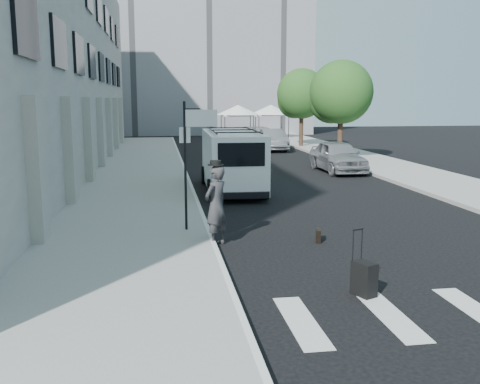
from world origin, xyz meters
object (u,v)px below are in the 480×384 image
object	(u,v)px
briefcase	(318,235)
parked_car_b	(273,140)
cargo_van	(232,160)
parked_car_c	(263,136)
businessman	(216,206)
parked_car_a	(338,156)
suitcase	(364,279)

from	to	relation	value
briefcase	parked_car_b	size ratio (longest dim) A/B	0.09
cargo_van	parked_car_c	size ratio (longest dim) A/B	1.35
businessman	cargo_van	distance (m)	8.43
businessman	cargo_van	size ratio (longest dim) A/B	0.32
businessman	cargo_van	bearing A→B (deg)	-145.26
parked_car_b	parked_car_c	xyz separation A→B (m)	(0.35, 5.78, -0.08)
parked_car_c	briefcase	bearing A→B (deg)	-105.26
parked_car_b	parked_car_c	bearing A→B (deg)	89.81
parked_car_a	parked_car_c	bearing A→B (deg)	90.16
businessman	parked_car_b	xyz separation A→B (m)	(6.90, 25.15, -0.25)
businessman	briefcase	xyz separation A→B (m)	(2.70, -0.06, -0.86)
parked_car_a	suitcase	bearing A→B (deg)	-108.58
suitcase	parked_car_a	world-z (taller)	parked_car_a
suitcase	parked_car_a	xyz separation A→B (m)	(5.31, 17.12, 0.47)
briefcase	parked_car_b	bearing A→B (deg)	95.54
suitcase	businessman	bearing A→B (deg)	97.54
businessman	parked_car_a	xyz separation A→B (m)	(7.71, 13.13, -0.22)
businessman	parked_car_b	bearing A→B (deg)	-150.11
parked_car_a	parked_car_c	xyz separation A→B (m)	(-0.46, 17.80, -0.11)
suitcase	parked_car_c	size ratio (longest dim) A/B	0.27
briefcase	suitcase	distance (m)	3.95
briefcase	suitcase	world-z (taller)	suitcase
suitcase	cargo_van	bearing A→B (deg)	70.61
cargo_van	parked_car_a	xyz separation A→B (m)	(6.17, 4.83, -0.43)
briefcase	parked_car_c	xyz separation A→B (m)	(4.55, 30.99, 0.52)
cargo_van	briefcase	bearing A→B (deg)	-80.78
parked_car_b	briefcase	bearing A→B (deg)	-96.24
briefcase	parked_car_a	bearing A→B (deg)	84.19
briefcase	parked_car_a	distance (m)	14.12
parked_car_a	parked_car_b	distance (m)	12.05
businessman	parked_car_b	size ratio (longest dim) A/B	0.44
briefcase	cargo_van	xyz separation A→B (m)	(-1.16, 8.35, 1.07)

